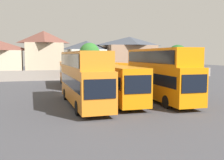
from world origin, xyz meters
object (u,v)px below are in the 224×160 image
at_px(bus_1, 83,75).
at_px(tree_right_of_lot, 178,55).
at_px(bus_2, 118,82).
at_px(house_terrace_left, 0,59).
at_px(house_terrace_right, 86,58).
at_px(bus_5, 106,72).
at_px(house_terrace_far_right, 130,55).
at_px(house_terrace_centre, 44,53).
at_px(bus_3, 160,72).
at_px(bus_4, 72,72).
at_px(tree_left_of_lot, 90,53).

bearing_deg(bus_1, tree_right_of_lot, 134.60).
xyz_separation_m(bus_2, house_terrace_left, (-13.86, 33.08, 1.74)).
bearing_deg(bus_2, house_terrace_right, 174.74).
xyz_separation_m(bus_1, bus_2, (3.35, 0.59, -0.72)).
height_order(bus_5, house_terrace_far_right, house_terrace_far_right).
xyz_separation_m(house_terrace_left, house_terrace_far_right, (27.38, 0.42, 0.67)).
bearing_deg(house_terrace_right, house_terrace_centre, 177.07).
bearing_deg(house_terrace_centre, bus_2, -81.12).
distance_m(bus_5, house_terrace_far_right, 22.24).
height_order(bus_3, house_terrace_left, house_terrace_left).
bearing_deg(bus_4, house_terrace_far_right, 141.76).
relative_size(bus_3, tree_left_of_lot, 1.75).
bearing_deg(bus_4, bus_3, 25.70).
xyz_separation_m(bus_1, tree_right_of_lot, (22.66, 22.87, 1.74)).
xyz_separation_m(bus_4, house_terrace_right, (5.95, 19.48, 1.89)).
relative_size(bus_5, house_terrace_left, 1.19).
bearing_deg(bus_5, bus_3, 2.06).
bearing_deg(bus_1, bus_3, 92.71).
relative_size(tree_left_of_lot, tree_right_of_lot, 1.06).
height_order(bus_1, bus_4, bus_1).
height_order(bus_4, house_terrace_far_right, house_terrace_far_right).
bearing_deg(bus_3, house_terrace_centre, -163.50).
distance_m(house_terrace_right, tree_left_of_lot, 7.32).
bearing_deg(bus_2, bus_4, -170.08).
bearing_deg(house_terrace_centre, tree_right_of_lot, -26.25).
height_order(bus_3, tree_right_of_lot, tree_right_of_lot).
relative_size(bus_2, bus_3, 0.89).
bearing_deg(bus_2, tree_right_of_lot, 139.94).
bearing_deg(house_terrace_left, house_terrace_far_right, 0.87).
bearing_deg(bus_3, bus_4, -154.92).
xyz_separation_m(house_terrace_centre, house_terrace_far_right, (18.91, -0.95, -0.48)).
bearing_deg(tree_left_of_lot, house_terrace_left, 159.31).
bearing_deg(tree_right_of_lot, bus_1, -134.74).
distance_m(bus_3, bus_4, 16.07).
distance_m(house_terrace_left, house_terrace_right, 17.52).
distance_m(house_terrace_left, house_terrace_far_right, 27.39).
distance_m(house_terrace_right, tree_right_of_lot, 19.57).
height_order(house_terrace_far_right, tree_left_of_lot, house_terrace_far_right).
bearing_deg(bus_5, tree_left_of_lot, 175.79).
bearing_deg(house_terrace_right, bus_3, -88.99).
relative_size(bus_3, bus_5, 1.16).
bearing_deg(bus_4, tree_right_of_lot, 111.36).
xyz_separation_m(bus_4, house_terrace_left, (-11.54, 18.58, 1.74)).
relative_size(bus_3, house_terrace_left, 1.38).
relative_size(house_terrace_left, tree_left_of_lot, 1.26).
bearing_deg(tree_right_of_lot, bus_3, -123.90).
relative_size(bus_4, bus_5, 1.08).
height_order(bus_4, house_terrace_centre, house_terrace_centre).
xyz_separation_m(bus_3, house_terrace_far_right, (9.28, 33.64, 1.53)).
xyz_separation_m(bus_1, bus_3, (7.60, 0.45, 0.17)).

